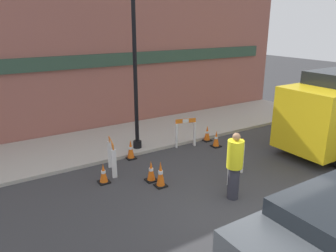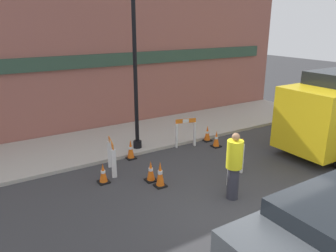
{
  "view_description": "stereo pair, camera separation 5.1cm",
  "coord_description": "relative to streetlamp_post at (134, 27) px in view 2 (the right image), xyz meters",
  "views": [
    {
      "loc": [
        -4.96,
        -4.53,
        4.24
      ],
      "look_at": [
        0.43,
        4.05,
        1.0
      ],
      "focal_mm": 35.0,
      "sensor_mm": 36.0,
      "label": 1
    },
    {
      "loc": [
        -4.92,
        -4.55,
        4.24
      ],
      "look_at": [
        0.43,
        4.05,
        1.0
      ],
      "focal_mm": 35.0,
      "sensor_mm": 36.0,
      "label": 2
    }
  ],
  "objects": [
    {
      "name": "ground_plane",
      "position": [
        0.26,
        -4.91,
        -4.07
      ],
      "size": [
        60.0,
        60.0,
        0.0
      ],
      "primitive_type": "plane",
      "color": "#38383A"
    },
    {
      "name": "sidewalk_slab",
      "position": [
        0.26,
        1.21,
        -4.01
      ],
      "size": [
        18.0,
        3.24,
        0.11
      ],
      "color": "#ADA89E",
      "rests_on": "ground_plane"
    },
    {
      "name": "storefront_facade",
      "position": [
        0.26,
        2.91,
        -1.31
      ],
      "size": [
        18.0,
        0.22,
        5.5
      ],
      "color": "#93564C",
      "rests_on": "ground_plane"
    },
    {
      "name": "streetlamp_post",
      "position": [
        0.0,
        0.0,
        0.0
      ],
      "size": [
        0.44,
        0.44,
        6.26
      ],
      "color": "black",
      "rests_on": "sidewalk_slab"
    },
    {
      "name": "barricade_0",
      "position": [
        1.61,
        -0.56,
        -3.52
      ],
      "size": [
        0.75,
        0.34,
        1.03
      ],
      "rotation": [
        0.0,
        0.0,
        2.85
      ],
      "color": "white",
      "rests_on": "ground_plane"
    },
    {
      "name": "barricade_1",
      "position": [
        -1.4,
        -1.14,
        -3.53
      ],
      "size": [
        0.31,
        0.8,
        1.0
      ],
      "rotation": [
        0.0,
        0.0,
        4.48
      ],
      "color": "white",
      "rests_on": "ground_plane"
    },
    {
      "name": "barricade_2",
      "position": [
        1.37,
        -3.37,
        -3.48
      ],
      "size": [
        0.93,
        0.57,
        1.06
      ],
      "rotation": [
        0.0,
        0.0,
        6.76
      ],
      "color": "white",
      "rests_on": "ground_plane"
    },
    {
      "name": "traffic_cone_0",
      "position": [
        -0.65,
        -2.63,
        -3.72
      ],
      "size": [
        0.3,
        0.3,
        0.72
      ],
      "color": "black",
      "rests_on": "ground_plane"
    },
    {
      "name": "traffic_cone_1",
      "position": [
        -1.87,
        -1.62,
        -3.8
      ],
      "size": [
        0.3,
        0.3,
        0.56
      ],
      "color": "black",
      "rests_on": "ground_plane"
    },
    {
      "name": "traffic_cone_2",
      "position": [
        2.52,
        -1.16,
        -3.78
      ],
      "size": [
        0.3,
        0.3,
        0.6
      ],
      "color": "black",
      "rests_on": "ground_plane"
    },
    {
      "name": "traffic_cone_3",
      "position": [
        -0.5,
        -0.51,
        -3.75
      ],
      "size": [
        0.3,
        0.3,
        0.65
      ],
      "color": "black",
      "rests_on": "ground_plane"
    },
    {
      "name": "traffic_cone_4",
      "position": [
        2.64,
        -0.51,
        -3.79
      ],
      "size": [
        0.3,
        0.3,
        0.58
      ],
      "color": "black",
      "rests_on": "ground_plane"
    },
    {
      "name": "traffic_cone_5",
      "position": [
        -0.71,
        -2.22,
        -3.78
      ],
      "size": [
        0.3,
        0.3,
        0.6
      ],
      "color": "black",
      "rests_on": "ground_plane"
    },
    {
      "name": "person_worker",
      "position": [
        0.57,
        -4.12,
        -3.15
      ],
      "size": [
        0.42,
        0.42,
        1.73
      ],
      "rotation": [
        0.0,
        0.0,
        1.52
      ],
      "color": "#33333D",
      "rests_on": "ground_plane"
    }
  ]
}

